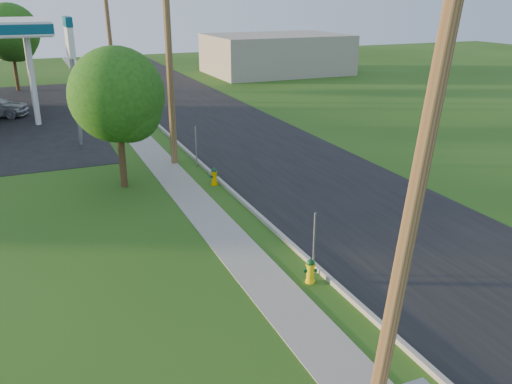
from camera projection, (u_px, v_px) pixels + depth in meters
ground_plane at (390, 358)px, 12.53m from camera, size 140.00×140.00×0.00m
road at (336, 194)px, 22.83m from camera, size 8.00×120.00×0.02m
curb at (248, 206)px, 21.34m from camera, size 0.15×120.00×0.15m
sidewalk at (206, 214)px, 20.72m from camera, size 1.50×120.00×0.03m
utility_pole_near at (419, 177)px, 9.80m from camera, size 1.40×0.32×9.48m
utility_pole_mid at (169, 62)px, 25.32m from camera, size 1.40×0.32×9.80m
utility_pole_far at (110, 38)px, 40.94m from camera, size 1.40×0.32×9.50m
sign_post_near at (314, 244)px, 15.92m from camera, size 0.05×0.04×2.00m
sign_post_mid at (196, 147)px, 26.12m from camera, size 0.05×0.04×2.00m
sign_post_far at (143, 103)px, 36.68m from camera, size 0.05×0.04×2.00m
price_pylon at (70, 45)px, 28.49m from camera, size 0.34×2.04×6.85m
distant_building at (276, 54)px, 57.37m from camera, size 14.00×10.00×4.00m
tree_verge at (120, 99)px, 22.38m from camera, size 3.96×3.96×6.01m
tree_lot at (11, 35)px, 45.76m from camera, size 4.84×4.84×7.34m
hydrant_near at (310, 271)px, 15.69m from camera, size 0.39×0.35×0.77m
hydrant_mid at (214, 176)px, 23.79m from camera, size 0.42×0.37×0.81m
hydrant_far at (140, 113)px, 36.89m from camera, size 0.37×0.33×0.70m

